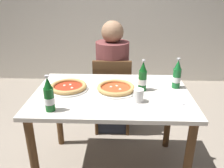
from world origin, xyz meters
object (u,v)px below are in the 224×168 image
object	(u,v)px
dining_table_main	(112,106)
paper_cup	(138,95)
beer_bottle_left	(49,96)
pizza_margherita_near	(116,88)
beer_bottle_right	(143,78)
diner_seated	(112,80)
pizza_marinara_far	(68,87)
napkin_with_cutlery	(172,100)
beer_bottle_center	(177,76)
chair_behind_table	(112,91)

from	to	relation	value
dining_table_main	paper_cup	bearing A→B (deg)	-36.65
beer_bottle_left	pizza_margherita_near	bearing A→B (deg)	37.64
beer_bottle_right	diner_seated	bearing A→B (deg)	112.95
dining_table_main	beer_bottle_right	xyz separation A→B (m)	(0.24, 0.06, 0.22)
pizza_margherita_near	pizza_marinara_far	xyz separation A→B (m)	(-0.38, 0.01, 0.00)
dining_table_main	napkin_with_cutlery	distance (m)	0.47
pizza_marinara_far	napkin_with_cutlery	world-z (taller)	pizza_marinara_far
beer_bottle_left	paper_cup	distance (m)	0.61
beer_bottle_center	paper_cup	size ratio (longest dim) A/B	2.60
napkin_with_cutlery	beer_bottle_right	bearing A→B (deg)	140.37
napkin_with_cutlery	paper_cup	bearing A→B (deg)	-172.13
dining_table_main	beer_bottle_right	distance (m)	0.33
pizza_marinara_far	beer_bottle_center	bearing A→B (deg)	4.63
beer_bottle_left	beer_bottle_center	distance (m)	0.99
beer_bottle_left	beer_bottle_center	xyz separation A→B (m)	(0.91, 0.41, 0.00)
beer_bottle_center	paper_cup	xyz separation A→B (m)	(-0.32, -0.26, -0.06)
dining_table_main	beer_bottle_right	bearing A→B (deg)	13.34
pizza_margherita_near	paper_cup	size ratio (longest dim) A/B	3.38
dining_table_main	napkin_with_cutlery	size ratio (longest dim) A/B	5.18
diner_seated	beer_bottle_left	world-z (taller)	diner_seated
chair_behind_table	beer_bottle_left	size ratio (longest dim) A/B	3.44
chair_behind_table	beer_bottle_left	distance (m)	1.05
dining_table_main	pizza_margherita_near	distance (m)	0.14
chair_behind_table	beer_bottle_right	size ratio (longest dim) A/B	3.44
chair_behind_table	pizza_marinara_far	bearing A→B (deg)	59.23
dining_table_main	beer_bottle_right	size ratio (longest dim) A/B	4.86
chair_behind_table	diner_seated	distance (m)	0.11
pizza_margherita_near	pizza_marinara_far	size ratio (longest dim) A/B	1.03
beer_bottle_center	napkin_with_cutlery	xyz separation A→B (m)	(-0.07, -0.23, -0.10)
pizza_margherita_near	napkin_with_cutlery	xyz separation A→B (m)	(0.41, -0.14, -0.02)
chair_behind_table	pizza_margherita_near	bearing A→B (deg)	94.22
dining_table_main	beer_bottle_center	size ratio (longest dim) A/B	4.86
pizza_margherita_near	beer_bottle_right	size ratio (longest dim) A/B	1.30
chair_behind_table	napkin_with_cutlery	bearing A→B (deg)	121.78
dining_table_main	diner_seated	bearing A→B (deg)	91.57
diner_seated	beer_bottle_center	world-z (taller)	diner_seated
pizza_margherita_near	beer_bottle_right	xyz separation A→B (m)	(0.21, 0.02, 0.08)
chair_behind_table	paper_cup	xyz separation A→B (m)	(0.21, -0.75, 0.32)
diner_seated	beer_bottle_center	distance (m)	0.81
chair_behind_table	beer_bottle_left	xyz separation A→B (m)	(-0.38, -0.90, 0.37)
chair_behind_table	pizza_marinara_far	xyz separation A→B (m)	(-0.33, -0.56, 0.29)
diner_seated	beer_bottle_right	xyz separation A→B (m)	(0.26, -0.60, 0.27)
pizza_margherita_near	dining_table_main	bearing A→B (deg)	-132.98
chair_behind_table	beer_bottle_left	world-z (taller)	beer_bottle_left
chair_behind_table	dining_table_main	bearing A→B (deg)	91.05
pizza_margherita_near	paper_cup	bearing A→B (deg)	-47.47
diner_seated	pizza_margherita_near	distance (m)	0.66
beer_bottle_left	beer_bottle_right	bearing A→B (deg)	29.03
beer_bottle_center	beer_bottle_right	xyz separation A→B (m)	(-0.28, -0.06, 0.00)
pizza_margherita_near	pizza_marinara_far	distance (m)	0.38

